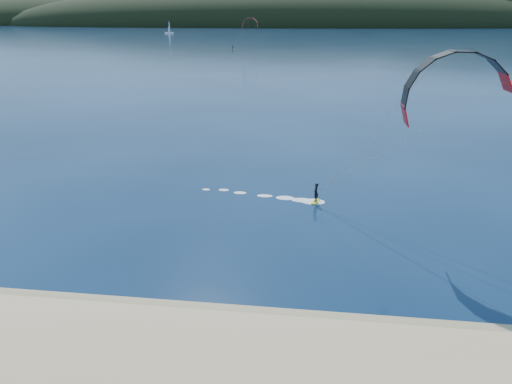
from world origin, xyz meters
TOP-DOWN VIEW (x-y plane):
  - ground at (0.00, 0.00)m, footprint 1800.00×1800.00m
  - wet_sand at (0.00, 4.50)m, footprint 220.00×2.50m
  - headland at (0.63, 745.28)m, footprint 1200.00×310.00m
  - kitesurfer_near at (14.64, 18.08)m, footprint 23.49×6.84m
  - kitesurfer_far at (-25.52, 206.68)m, footprint 12.73×4.80m
  - sailboat at (-121.64, 401.33)m, footprint 7.21×4.75m

SIDE VIEW (x-z plane):
  - ground at x=0.00m, z-range 0.00..0.00m
  - headland at x=0.63m, z-range -70.00..70.00m
  - wet_sand at x=0.00m, z-range 0.00..0.10m
  - sailboat at x=-121.64m, z-range -4.47..6.01m
  - kitesurfer_near at x=14.64m, z-range 2.18..15.31m
  - kitesurfer_far at x=-25.52m, z-range 3.76..16.44m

